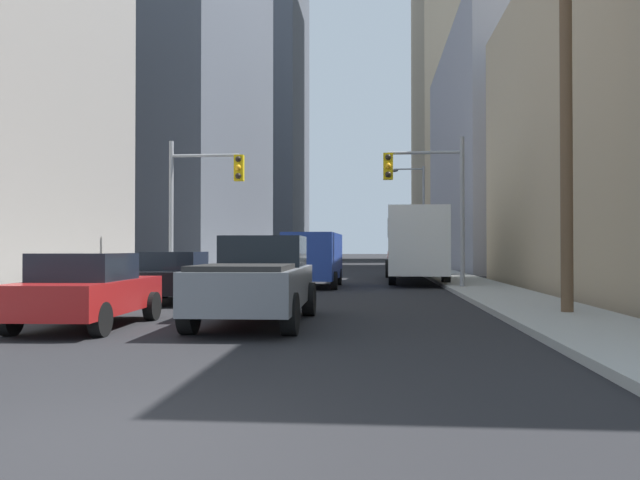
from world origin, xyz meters
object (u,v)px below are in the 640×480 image
object	(u,v)px
pickup_truck_grey	(257,280)
sedan_beige	(276,262)
sedan_red	(87,290)
traffic_signal_near_left	(202,190)
sedan_black	(176,277)
cargo_van_blue	(314,257)
city_bus	(414,242)
traffic_signal_near_right	(428,188)

from	to	relation	value
pickup_truck_grey	sedan_beige	size ratio (longest dim) A/B	1.29
sedan_red	traffic_signal_near_left	world-z (taller)	traffic_signal_near_left
sedan_beige	sedan_black	bearing A→B (deg)	-89.89
cargo_van_blue	traffic_signal_near_left	bearing A→B (deg)	-162.14
cargo_van_blue	traffic_signal_near_left	distance (m)	5.39
cargo_van_blue	pickup_truck_grey	bearing A→B (deg)	-90.02
city_bus	sedan_black	xyz separation A→B (m)	(-7.94, -12.66, -1.16)
pickup_truck_grey	sedan_beige	world-z (taller)	pickup_truck_grey
cargo_van_blue	sedan_beige	distance (m)	12.53
sedan_black	sedan_beige	bearing A→B (deg)	90.11
city_bus	sedan_black	bearing A→B (deg)	-122.12
sedan_beige	pickup_truck_grey	bearing A→B (deg)	-82.07
city_bus	cargo_van_blue	bearing A→B (deg)	-132.76
traffic_signal_near_left	pickup_truck_grey	bearing A→B (deg)	-69.00
sedan_black	traffic_signal_near_left	distance (m)	7.21
sedan_black	traffic_signal_near_right	world-z (taller)	traffic_signal_near_right
sedan_black	sedan_beige	distance (m)	19.81
city_bus	pickup_truck_grey	distance (m)	18.39
sedan_red	sedan_beige	xyz separation A→B (m)	(-0.15, 26.00, 0.00)
cargo_van_blue	sedan_black	distance (m)	8.53
sedan_beige	traffic_signal_near_left	distance (m)	13.87
pickup_truck_grey	sedan_beige	distance (m)	25.20
sedan_red	pickup_truck_grey	bearing A→B (deg)	17.33
city_bus	sedan_black	world-z (taller)	city_bus
cargo_van_blue	traffic_signal_near_left	size ratio (longest dim) A/B	0.88
pickup_truck_grey	traffic_signal_near_left	distance (m)	12.70
sedan_red	sedan_black	size ratio (longest dim) A/B	1.00
traffic_signal_near_left	traffic_signal_near_right	distance (m)	9.07
traffic_signal_near_right	pickup_truck_grey	bearing A→B (deg)	-112.01
pickup_truck_grey	sedan_black	world-z (taller)	pickup_truck_grey
pickup_truck_grey	sedan_beige	xyz separation A→B (m)	(-3.48, 24.96, -0.16)
traffic_signal_near_left	city_bus	bearing A→B (deg)	35.19
city_bus	traffic_signal_near_left	xyz separation A→B (m)	(-8.92, -6.29, 2.08)
city_bus	traffic_signal_near_right	distance (m)	6.63
cargo_van_blue	sedan_red	world-z (taller)	cargo_van_blue
pickup_truck_grey	sedan_black	xyz separation A→B (m)	(-3.44, 5.14, -0.16)
pickup_truck_grey	sedan_beige	bearing A→B (deg)	97.93
city_bus	sedan_black	distance (m)	14.99
traffic_signal_near_left	sedan_beige	bearing A→B (deg)	86.00
sedan_red	sedan_black	distance (m)	6.18
traffic_signal_near_left	traffic_signal_near_right	bearing A→B (deg)	0.00
sedan_black	sedan_beige	size ratio (longest dim) A/B	1.01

